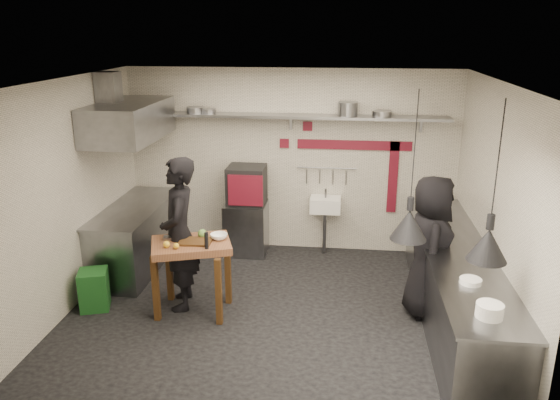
# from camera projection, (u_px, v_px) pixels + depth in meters

# --- Properties ---
(floor) EXTENTS (5.00, 5.00, 0.00)m
(floor) POSITION_uv_depth(u_px,v_px,m) (273.00, 310.00, 6.79)
(floor) COLOR black
(floor) RESTS_ON ground
(ceiling) EXTENTS (5.00, 5.00, 0.00)m
(ceiling) POSITION_uv_depth(u_px,v_px,m) (272.00, 81.00, 5.94)
(ceiling) COLOR beige
(ceiling) RESTS_ON floor
(wall_back) EXTENTS (5.00, 0.04, 2.80)m
(wall_back) POSITION_uv_depth(u_px,v_px,m) (291.00, 161.00, 8.35)
(wall_back) COLOR beige
(wall_back) RESTS_ON floor
(wall_front) EXTENTS (5.00, 0.04, 2.80)m
(wall_front) POSITION_uv_depth(u_px,v_px,m) (238.00, 283.00, 4.38)
(wall_front) COLOR beige
(wall_front) RESTS_ON floor
(wall_left) EXTENTS (0.04, 4.20, 2.80)m
(wall_left) POSITION_uv_depth(u_px,v_px,m) (70.00, 196.00, 6.65)
(wall_left) COLOR beige
(wall_left) RESTS_ON floor
(wall_right) EXTENTS (0.04, 4.20, 2.80)m
(wall_right) POSITION_uv_depth(u_px,v_px,m) (495.00, 211.00, 6.08)
(wall_right) COLOR beige
(wall_right) RESTS_ON floor
(red_band_horiz) EXTENTS (1.70, 0.02, 0.14)m
(red_band_horiz) POSITION_uv_depth(u_px,v_px,m) (354.00, 145.00, 8.14)
(red_band_horiz) COLOR maroon
(red_band_horiz) RESTS_ON wall_back
(red_band_vert) EXTENTS (0.14, 0.02, 1.10)m
(red_band_vert) POSITION_uv_depth(u_px,v_px,m) (393.00, 177.00, 8.22)
(red_band_vert) COLOR maroon
(red_band_vert) RESTS_ON wall_back
(red_tile_a) EXTENTS (0.14, 0.02, 0.14)m
(red_tile_a) POSITION_uv_depth(u_px,v_px,m) (308.00, 126.00, 8.14)
(red_tile_a) COLOR maroon
(red_tile_a) RESTS_ON wall_back
(red_tile_b) EXTENTS (0.14, 0.02, 0.14)m
(red_tile_b) POSITION_uv_depth(u_px,v_px,m) (284.00, 143.00, 8.26)
(red_tile_b) COLOR maroon
(red_tile_b) RESTS_ON wall_back
(back_shelf) EXTENTS (4.60, 0.34, 0.04)m
(back_shelf) POSITION_uv_depth(u_px,v_px,m) (290.00, 116.00, 7.96)
(back_shelf) COLOR slate
(back_shelf) RESTS_ON wall_back
(shelf_bracket_left) EXTENTS (0.04, 0.06, 0.24)m
(shelf_bracket_left) POSITION_uv_depth(u_px,v_px,m) (168.00, 119.00, 8.35)
(shelf_bracket_left) COLOR slate
(shelf_bracket_left) RESTS_ON wall_back
(shelf_bracket_mid) EXTENTS (0.04, 0.06, 0.24)m
(shelf_bracket_mid) POSITION_uv_depth(u_px,v_px,m) (291.00, 121.00, 8.14)
(shelf_bracket_mid) COLOR slate
(shelf_bracket_mid) RESTS_ON wall_back
(shelf_bracket_right) EXTENTS (0.04, 0.06, 0.24)m
(shelf_bracket_right) POSITION_uv_depth(u_px,v_px,m) (421.00, 124.00, 7.92)
(shelf_bracket_right) COLOR slate
(shelf_bracket_right) RESTS_ON wall_back
(pan_far_left) EXTENTS (0.26, 0.26, 0.09)m
(pan_far_left) POSITION_uv_depth(u_px,v_px,m) (195.00, 110.00, 8.11)
(pan_far_left) COLOR slate
(pan_far_left) RESTS_ON back_shelf
(pan_mid_left) EXTENTS (0.27, 0.27, 0.07)m
(pan_mid_left) POSITION_uv_depth(u_px,v_px,m) (209.00, 111.00, 8.09)
(pan_mid_left) COLOR slate
(pan_mid_left) RESTS_ON back_shelf
(stock_pot) EXTENTS (0.33, 0.33, 0.20)m
(stock_pot) POSITION_uv_depth(u_px,v_px,m) (348.00, 109.00, 7.83)
(stock_pot) COLOR slate
(stock_pot) RESTS_ON back_shelf
(pan_right) EXTENTS (0.35, 0.35, 0.08)m
(pan_right) POSITION_uv_depth(u_px,v_px,m) (382.00, 114.00, 7.79)
(pan_right) COLOR slate
(pan_right) RESTS_ON back_shelf
(oven_stand) EXTENTS (0.63, 0.57, 0.80)m
(oven_stand) POSITION_uv_depth(u_px,v_px,m) (246.00, 228.00, 8.42)
(oven_stand) COLOR slate
(oven_stand) RESTS_ON floor
(combi_oven) EXTENTS (0.56, 0.52, 0.58)m
(combi_oven) POSITION_uv_depth(u_px,v_px,m) (247.00, 185.00, 8.21)
(combi_oven) COLOR black
(combi_oven) RESTS_ON oven_stand
(oven_door) EXTENTS (0.52, 0.03, 0.46)m
(oven_door) POSITION_uv_depth(u_px,v_px,m) (245.00, 191.00, 7.94)
(oven_door) COLOR maroon
(oven_door) RESTS_ON combi_oven
(oven_glass) EXTENTS (0.35, 0.02, 0.34)m
(oven_glass) POSITION_uv_depth(u_px,v_px,m) (244.00, 190.00, 7.94)
(oven_glass) COLOR black
(oven_glass) RESTS_ON oven_door
(hand_sink) EXTENTS (0.46, 0.34, 0.22)m
(hand_sink) POSITION_uv_depth(u_px,v_px,m) (325.00, 205.00, 8.31)
(hand_sink) COLOR white
(hand_sink) RESTS_ON wall_back
(sink_tap) EXTENTS (0.03, 0.03, 0.14)m
(sink_tap) POSITION_uv_depth(u_px,v_px,m) (326.00, 193.00, 8.25)
(sink_tap) COLOR slate
(sink_tap) RESTS_ON hand_sink
(sink_drain) EXTENTS (0.06, 0.06, 0.66)m
(sink_drain) POSITION_uv_depth(u_px,v_px,m) (325.00, 233.00, 8.40)
(sink_drain) COLOR slate
(sink_drain) RESTS_ON floor
(utensil_rail) EXTENTS (0.90, 0.02, 0.02)m
(utensil_rail) POSITION_uv_depth(u_px,v_px,m) (327.00, 168.00, 8.28)
(utensil_rail) COLOR slate
(utensil_rail) RESTS_ON wall_back
(counter_right) EXTENTS (0.70, 3.80, 0.90)m
(counter_right) POSITION_uv_depth(u_px,v_px,m) (454.00, 287.00, 6.41)
(counter_right) COLOR slate
(counter_right) RESTS_ON floor
(counter_right_top) EXTENTS (0.76, 3.90, 0.03)m
(counter_right_top) POSITION_uv_depth(u_px,v_px,m) (458.00, 250.00, 6.27)
(counter_right_top) COLOR slate
(counter_right_top) RESTS_ON counter_right
(plate_stack) EXTENTS (0.27, 0.27, 0.13)m
(plate_stack) POSITION_uv_depth(u_px,v_px,m) (490.00, 311.00, 4.76)
(plate_stack) COLOR white
(plate_stack) RESTS_ON counter_right_top
(small_bowl_right) EXTENTS (0.29, 0.29, 0.05)m
(small_bowl_right) POSITION_uv_depth(u_px,v_px,m) (471.00, 281.00, 5.41)
(small_bowl_right) COLOR white
(small_bowl_right) RESTS_ON counter_right_top
(counter_left) EXTENTS (0.70, 1.90, 0.90)m
(counter_left) POSITION_uv_depth(u_px,v_px,m) (136.00, 238.00, 7.89)
(counter_left) COLOR slate
(counter_left) RESTS_ON floor
(counter_left_top) EXTENTS (0.76, 2.00, 0.03)m
(counter_left_top) POSITION_uv_depth(u_px,v_px,m) (133.00, 207.00, 7.75)
(counter_left_top) COLOR slate
(counter_left_top) RESTS_ON counter_left
(extractor_hood) EXTENTS (0.78, 1.60, 0.50)m
(extractor_hood) POSITION_uv_depth(u_px,v_px,m) (129.00, 121.00, 7.37)
(extractor_hood) COLOR slate
(extractor_hood) RESTS_ON ceiling
(hood_duct) EXTENTS (0.28, 0.28, 0.50)m
(hood_duct) POSITION_uv_depth(u_px,v_px,m) (109.00, 91.00, 7.28)
(hood_duct) COLOR slate
(hood_duct) RESTS_ON ceiling
(green_bin) EXTENTS (0.43, 0.43, 0.50)m
(green_bin) POSITION_uv_depth(u_px,v_px,m) (94.00, 290.00, 6.77)
(green_bin) COLOR #174F1C
(green_bin) RESTS_ON floor
(prep_table) EXTENTS (1.08, 0.90, 0.92)m
(prep_table) POSITION_uv_depth(u_px,v_px,m) (193.00, 277.00, 6.63)
(prep_table) COLOR brown
(prep_table) RESTS_ON floor
(cutting_board) EXTENTS (0.39, 0.28, 0.02)m
(cutting_board) POSITION_uv_depth(u_px,v_px,m) (195.00, 242.00, 6.47)
(cutting_board) COLOR #482C13
(cutting_board) RESTS_ON prep_table
(pepper_mill) EXTENTS (0.05, 0.05, 0.20)m
(pepper_mill) POSITION_uv_depth(u_px,v_px,m) (206.00, 241.00, 6.27)
(pepper_mill) COLOR black
(pepper_mill) RESTS_ON prep_table
(lemon_a) EXTENTS (0.11, 0.11, 0.08)m
(lemon_a) POSITION_uv_depth(u_px,v_px,m) (167.00, 244.00, 6.31)
(lemon_a) COLOR gold
(lemon_a) RESTS_ON prep_table
(lemon_b) EXTENTS (0.09, 0.09, 0.07)m
(lemon_b) POSITION_uv_depth(u_px,v_px,m) (176.00, 246.00, 6.27)
(lemon_b) COLOR gold
(lemon_b) RESTS_ON prep_table
(veg_ball) EXTENTS (0.12, 0.12, 0.11)m
(veg_ball) POSITION_uv_depth(u_px,v_px,m) (202.00, 234.00, 6.61)
(veg_ball) COLOR #5B8939
(veg_ball) RESTS_ON prep_table
(steel_tray) EXTENTS (0.20, 0.15, 0.03)m
(steel_tray) POSITION_uv_depth(u_px,v_px,m) (171.00, 238.00, 6.58)
(steel_tray) COLOR slate
(steel_tray) RESTS_ON prep_table
(bowl) EXTENTS (0.23, 0.23, 0.07)m
(bowl) POSITION_uv_depth(u_px,v_px,m) (219.00, 236.00, 6.57)
(bowl) COLOR white
(bowl) RESTS_ON prep_table
(heat_lamp_near) EXTENTS (0.46, 0.46, 1.54)m
(heat_lamp_near) POSITION_uv_depth(u_px,v_px,m) (413.00, 167.00, 5.42)
(heat_lamp_near) COLOR black
(heat_lamp_near) RESTS_ON ceiling
(heat_lamp_far) EXTENTS (0.45, 0.45, 1.46)m
(heat_lamp_far) POSITION_uv_depth(u_px,v_px,m) (495.00, 183.00, 4.73)
(heat_lamp_far) COLOR black
(heat_lamp_far) RESTS_ON ceiling
(chef_left) EXTENTS (0.60, 0.78, 1.91)m
(chef_left) POSITION_uv_depth(u_px,v_px,m) (179.00, 234.00, 6.64)
(chef_left) COLOR black
(chef_left) RESTS_ON floor
(chef_right) EXTENTS (0.58, 0.87, 1.74)m
(chef_right) POSITION_uv_depth(u_px,v_px,m) (430.00, 247.00, 6.47)
(chef_right) COLOR black
(chef_right) RESTS_ON floor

